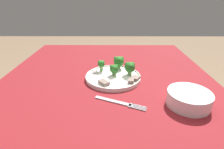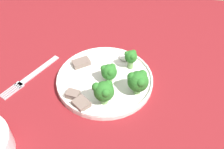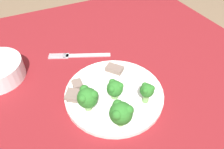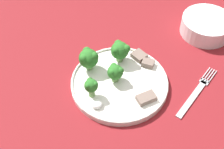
% 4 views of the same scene
% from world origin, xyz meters
% --- Properties ---
extents(table, '(1.14, 0.98, 0.71)m').
position_xyz_m(table, '(0.00, 0.00, 0.62)').
color(table, maroon).
rests_on(table, ground_plane).
extents(dinner_plate, '(0.25, 0.25, 0.02)m').
position_xyz_m(dinner_plate, '(0.00, 0.03, 0.72)').
color(dinner_plate, white).
rests_on(dinner_plate, table).
extents(fork, '(0.09, 0.19, 0.00)m').
position_xyz_m(fork, '(0.20, 0.05, 0.71)').
color(fork, '#B2B2B7').
rests_on(fork, table).
extents(broccoli_floret_near_rim_left, '(0.05, 0.05, 0.06)m').
position_xyz_m(broccoli_floret_near_rim_left, '(-0.02, 0.10, 0.76)').
color(broccoli_floret_near_rim_left, '#709E56').
rests_on(broccoli_floret_near_rim_left, dinner_plate).
extents(broccoli_floret_center_left, '(0.05, 0.05, 0.06)m').
position_xyz_m(broccoli_floret_center_left, '(-0.09, 0.06, 0.76)').
color(broccoli_floret_center_left, '#709E56').
rests_on(broccoli_floret_center_left, dinner_plate).
extents(broccoli_floret_back_left, '(0.03, 0.03, 0.06)m').
position_xyz_m(broccoli_floret_back_left, '(-0.06, -0.03, 0.76)').
color(broccoli_floret_back_left, '#709E56').
rests_on(broccoli_floret_back_left, dinner_plate).
extents(broccoli_floret_front_left, '(0.04, 0.04, 0.05)m').
position_xyz_m(broccoli_floret_front_left, '(-0.01, 0.03, 0.76)').
color(broccoli_floret_front_left, '#709E56').
rests_on(broccoli_floret_front_left, dinner_plate).
extents(meat_slice_front_slice, '(0.03, 0.03, 0.02)m').
position_xyz_m(meat_slice_front_slice, '(0.06, 0.10, 0.73)').
color(meat_slice_front_slice, '#756056').
rests_on(meat_slice_front_slice, dinner_plate).
extents(meat_slice_middle_slice, '(0.05, 0.05, 0.01)m').
position_xyz_m(meat_slice_middle_slice, '(0.03, 0.13, 0.73)').
color(meat_slice_middle_slice, '#756056').
rests_on(meat_slice_middle_slice, dinner_plate).
extents(meat_slice_rear_slice, '(0.05, 0.05, 0.01)m').
position_xyz_m(meat_slice_rear_slice, '(0.08, -0.01, 0.73)').
color(meat_slice_rear_slice, '#756056').
rests_on(meat_slice_rear_slice, dinner_plate).
extents(sauce_dollop, '(0.03, 0.03, 0.02)m').
position_xyz_m(sauce_dollop, '(-0.04, -0.06, 0.73)').
color(sauce_dollop, white).
rests_on(sauce_dollop, dinner_plate).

